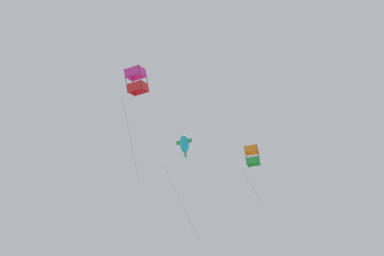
% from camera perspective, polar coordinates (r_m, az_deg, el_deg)
% --- Properties ---
extents(kite_fish_highest, '(3.16, 3.18, 9.08)m').
position_cam_1_polar(kite_fish_highest, '(45.00, -0.87, -1.82)').
color(kite_fish_highest, '#1EB2C6').
extents(kite_box_mid_left, '(2.06, 1.58, 4.92)m').
position_cam_1_polar(kite_box_mid_left, '(42.78, 6.83, -3.14)').
color(kite_box_mid_left, orange).
extents(kite_box_near_right, '(3.00, 2.21, 9.77)m').
position_cam_1_polar(kite_box_near_right, '(40.41, -6.27, 5.31)').
color(kite_box_near_right, '#DB2D93').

